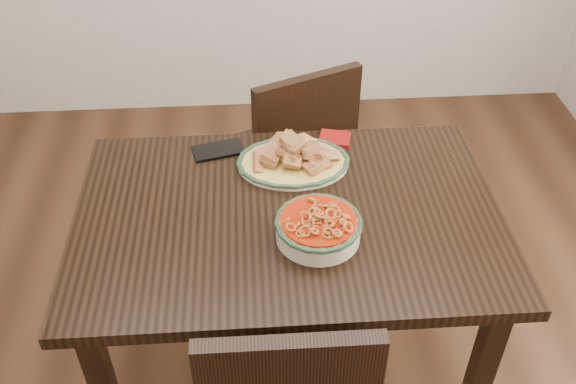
{
  "coord_description": "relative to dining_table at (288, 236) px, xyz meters",
  "views": [
    {
      "loc": [
        -0.09,
        -1.49,
        1.98
      ],
      "look_at": [
        0.01,
        -0.06,
        0.81
      ],
      "focal_mm": 40.0,
      "sensor_mm": 36.0,
      "label": 1
    }
  ],
  "objects": [
    {
      "name": "fish_plate",
      "position": [
        0.03,
        0.23,
        0.14
      ],
      "size": [
        0.35,
        0.27,
        0.11
      ],
      "color": "beige",
      "rests_on": "dining_table"
    },
    {
      "name": "chair_far",
      "position": [
        0.06,
        0.64,
        -0.16
      ],
      "size": [
        0.55,
        0.55,
        0.89
      ],
      "rotation": [
        0.0,
        0.0,
        3.55
      ],
      "color": "black",
      "rests_on": "ground"
    },
    {
      "name": "napkin",
      "position": [
        0.18,
        0.36,
        0.1
      ],
      "size": [
        0.12,
        0.11,
        0.01
      ],
      "primitive_type": "cube",
      "rotation": [
        0.0,
        0.0,
        -0.26
      ],
      "color": "maroon",
      "rests_on": "dining_table"
    },
    {
      "name": "noodle_bowl",
      "position": [
        0.07,
        -0.11,
        0.14
      ],
      "size": [
        0.24,
        0.24,
        0.08
      ],
      "color": "beige",
      "rests_on": "dining_table"
    },
    {
      "name": "dining_table",
      "position": [
        0.0,
        0.0,
        0.0
      ],
      "size": [
        1.25,
        0.83,
        0.75
      ],
      "color": "black",
      "rests_on": "ground"
    },
    {
      "name": "floor",
      "position": [
        -0.01,
        0.08,
        -0.66
      ],
      "size": [
        3.5,
        3.5,
        0.0
      ],
      "primitive_type": "plane",
      "color": "#311C0F",
      "rests_on": "ground"
    },
    {
      "name": "smartphone",
      "position": [
        -0.21,
        0.32,
        0.1
      ],
      "size": [
        0.18,
        0.12,
        0.01
      ],
      "primitive_type": "cube",
      "rotation": [
        0.0,
        0.0,
        0.25
      ],
      "color": "black",
      "rests_on": "dining_table"
    }
  ]
}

